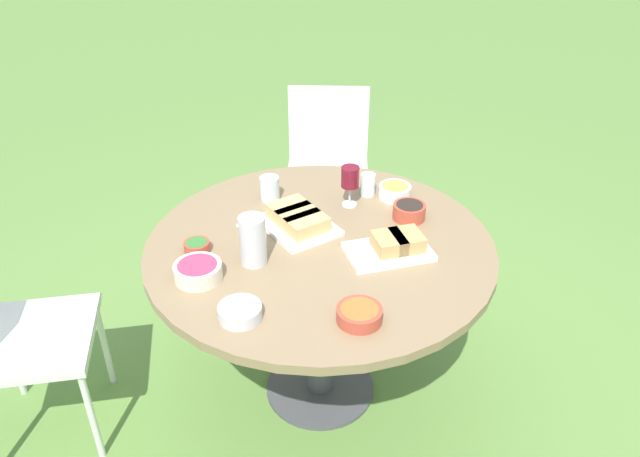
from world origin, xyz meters
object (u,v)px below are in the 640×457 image
(dining_table, at_px, (320,265))
(wine_glass, at_px, (350,178))
(chair_near_left, at_px, (328,157))
(water_pitcher, at_px, (253,240))
(chair_near_right, at_px, (6,326))

(dining_table, height_order, wine_glass, wine_glass)
(chair_near_left, height_order, water_pitcher, water_pitcher)
(chair_near_right, height_order, wine_glass, wine_glass)
(water_pitcher, xyz_separation_m, wine_glass, (-0.42, -0.33, 0.03))
(chair_near_left, xyz_separation_m, chair_near_right, (1.43, 1.14, 0.00))
(dining_table, bearing_deg, water_pitcher, 17.27)
(chair_near_left, relative_size, chair_near_right, 1.00)
(chair_near_left, distance_m, chair_near_right, 1.83)
(water_pitcher, bearing_deg, wine_glass, -142.39)
(chair_near_left, distance_m, water_pitcher, 1.40)
(dining_table, distance_m, water_pitcher, 0.33)
(dining_table, height_order, chair_near_left, chair_near_left)
(chair_near_right, bearing_deg, chair_near_left, -141.39)
(dining_table, bearing_deg, chair_near_left, -103.47)
(chair_near_left, height_order, wine_glass, wine_glass)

